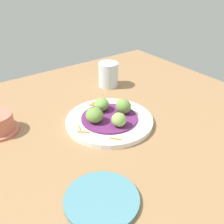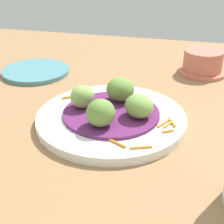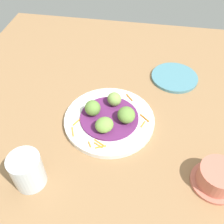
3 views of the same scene
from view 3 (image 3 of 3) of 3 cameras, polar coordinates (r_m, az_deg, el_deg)
table_surface at (r=81.00cm, az=0.48°, el=0.21°), size 110.00×110.00×2.00cm
main_plate at (r=76.16cm, az=-0.59°, el=-1.72°), size 26.17×26.17×1.54cm
cabbage_bed at (r=75.37cm, az=-0.59°, el=-1.19°), size 16.90×16.90×0.58cm
carrot_garnish at (r=72.81cm, az=-1.14°, el=-3.57°), size 21.37×22.09×0.40cm
guac_scoop_left at (r=70.57cm, az=-1.69°, el=-2.82°), size 6.94×6.90×3.92cm
guac_scoop_center at (r=72.77cm, az=3.13°, el=-0.63°), size 6.44×6.57×4.37cm
guac_scoop_right at (r=77.01cm, az=0.39°, el=2.59°), size 5.87×5.90×4.04cm
guac_scoop_back at (r=74.61cm, az=-4.25°, el=0.87°), size 6.34×6.40×4.50cm
side_plate_small at (r=93.25cm, az=13.46°, el=7.37°), size 15.79×15.79×1.00cm
terracotta_bowl at (r=67.75cm, az=21.89°, el=-13.08°), size 11.40×11.40×5.63cm
water_glass at (r=64.75cm, az=-17.97°, el=-12.07°), size 7.56×7.56×9.20cm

